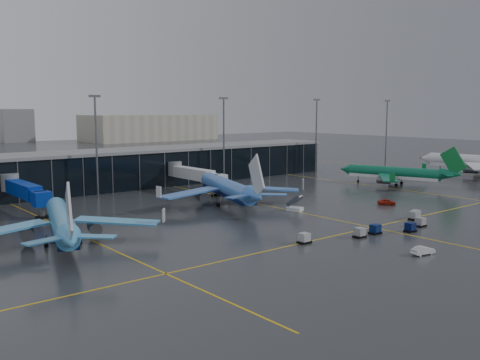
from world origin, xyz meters
TOP-DOWN VIEW (x-y plane):
  - ground at (0.00, 0.00)m, footprint 600.00×600.00m
  - terminal_pier at (0.00, 62.00)m, footprint 142.00×17.00m
  - jet_bridges at (-35.00, 42.99)m, footprint 94.00×27.50m
  - flood_masts at (5.00, 50.00)m, footprint 203.00×0.50m
  - distant_hangars at (49.94, 270.08)m, footprint 260.00×71.00m
  - taxi_lines at (10.00, 10.61)m, footprint 220.00×120.00m
  - airliner_arkefly at (-39.46, 10.28)m, footprint 43.19×46.27m
  - airliner_klm_near at (3.87, 21.40)m, footprint 47.05×50.10m
  - airliner_aer_lingus at (61.50, 16.18)m, footprint 41.23×44.21m
  - baggage_carts at (10.77, -18.03)m, footprint 34.38×7.93m
  - mobile_airstair at (10.57, 5.86)m, footprint 3.19×3.77m
  - service_van_red at (32.20, -2.50)m, footprint 4.18×3.96m
  - service_van_white at (0.46, -31.63)m, footprint 4.21×2.08m

SIDE VIEW (x-z plane):
  - ground at x=0.00m, z-range 0.00..0.00m
  - taxi_lines at x=10.00m, z-range 0.00..0.02m
  - service_van_white at x=0.46m, z-range 0.00..1.33m
  - service_van_red at x=32.20m, z-range 0.00..1.40m
  - baggage_carts at x=10.77m, z-range -0.09..1.61m
  - mobile_airstair at x=10.57m, z-range -0.95..2.49m
  - jet_bridges at x=-35.00m, z-range 0.95..8.15m
  - terminal_pier at x=0.00m, z-range 0.07..10.77m
  - airliner_aer_lingus at x=61.50m, z-range 0.00..11.22m
  - airliner_arkefly at x=-39.46m, z-range 0.00..11.72m
  - airliner_klm_near at x=3.87m, z-range 0.00..12.49m
  - distant_hangars at x=49.94m, z-range -2.21..19.79m
  - flood_masts at x=5.00m, z-range 1.06..26.56m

